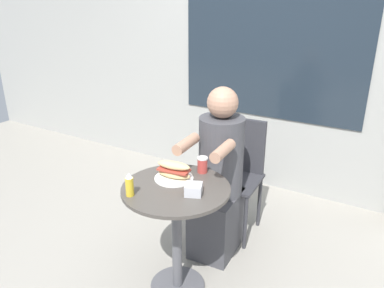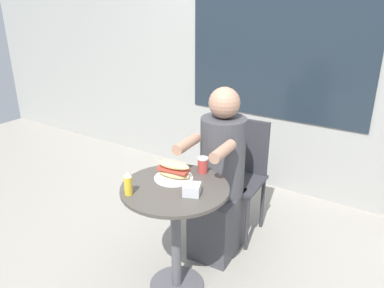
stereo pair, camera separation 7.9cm
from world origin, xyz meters
TOP-DOWN VIEW (x-y plane):
  - ground_plane at (0.00, 0.00)m, footprint 8.00×8.00m
  - storefront_wall at (-0.00, 1.65)m, footprint 8.00×0.09m
  - cafe_table at (0.00, 0.00)m, footprint 0.62×0.62m
  - diner_chair at (0.02, 0.82)m, footprint 0.40×0.40m
  - seated_diner at (0.03, 0.48)m, footprint 0.33×0.55m
  - sandwich_on_plate at (-0.07, 0.08)m, footprint 0.23×0.23m
  - drink_cup at (0.04, 0.24)m, footprint 0.06×0.06m
  - napkin_box at (0.13, -0.02)m, footprint 0.12×0.12m
  - condiment_bottle at (-0.16, -0.21)m, footprint 0.04×0.04m

SIDE VIEW (x-z plane):
  - ground_plane at x=0.00m, z-range 0.00..0.00m
  - cafe_table at x=0.00m, z-range 0.16..0.87m
  - diner_chair at x=0.02m, z-range 0.09..0.96m
  - seated_diner at x=0.03m, z-range -0.07..1.12m
  - napkin_box at x=0.13m, z-range 0.71..0.77m
  - sandwich_on_plate at x=-0.07m, z-range 0.70..0.81m
  - drink_cup at x=0.04m, z-range 0.71..0.81m
  - condiment_bottle at x=-0.16m, z-range 0.71..0.84m
  - storefront_wall at x=0.00m, z-range 0.00..2.80m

